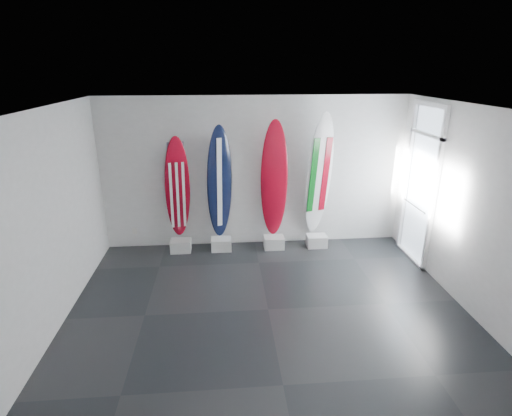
{
  "coord_description": "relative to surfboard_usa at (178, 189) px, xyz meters",
  "views": [
    {
      "loc": [
        -0.63,
        -5.19,
        3.51
      ],
      "look_at": [
        -0.07,
        1.4,
        1.15
      ],
      "focal_mm": 28.04,
      "sensor_mm": 36.0,
      "label": 1
    }
  ],
  "objects": [
    {
      "name": "display_block_italy",
      "position": [
        2.76,
        -0.1,
        -1.16
      ],
      "size": [
        0.4,
        0.3,
        0.24
      ],
      "primitive_type": "cube",
      "color": "silver",
      "rests_on": "floor"
    },
    {
      "name": "surfboard_usa",
      "position": [
        0.0,
        0.0,
        0.0
      ],
      "size": [
        0.56,
        0.51,
        2.1
      ],
      "primitive_type": "ellipsoid",
      "rotation": [
        0.16,
        0.0,
        0.22
      ],
      "color": "maroon",
      "rests_on": "display_block_usa"
    },
    {
      "name": "display_block_usa",
      "position": [
        0.0,
        -0.1,
        -1.16
      ],
      "size": [
        0.4,
        0.3,
        0.24
      ],
      "primitive_type": "cube",
      "color": "silver",
      "rests_on": "floor"
    },
    {
      "name": "wall_back",
      "position": [
        1.51,
        0.22,
        0.22
      ],
      "size": [
        6.0,
        0.0,
        6.0
      ],
      "primitive_type": "plane",
      "rotation": [
        1.57,
        0.0,
        0.0
      ],
      "color": "silver",
      "rests_on": "ground"
    },
    {
      "name": "ceiling",
      "position": [
        1.51,
        -2.28,
        1.72
      ],
      "size": [
        6.0,
        6.0,
        0.0
      ],
      "primitive_type": "plane",
      "rotation": [
        3.14,
        0.0,
        0.0
      ],
      "color": "white",
      "rests_on": "wall_back"
    },
    {
      "name": "wall_left",
      "position": [
        -1.49,
        -2.28,
        0.22
      ],
      "size": [
        0.0,
        5.0,
        5.0
      ],
      "primitive_type": "plane",
      "rotation": [
        1.57,
        0.0,
        1.57
      ],
      "color": "silver",
      "rests_on": "ground"
    },
    {
      "name": "display_block_swiss",
      "position": [
        1.87,
        -0.1,
        -1.16
      ],
      "size": [
        0.4,
        0.3,
        0.24
      ],
      "primitive_type": "cube",
      "color": "silver",
      "rests_on": "floor"
    },
    {
      "name": "display_block_navy",
      "position": [
        0.81,
        -0.1,
        -1.16
      ],
      "size": [
        0.4,
        0.3,
        0.24
      ],
      "primitive_type": "cube",
      "color": "silver",
      "rests_on": "floor"
    },
    {
      "name": "glass_door",
      "position": [
        4.48,
        -0.73,
        0.14
      ],
      "size": [
        0.12,
        1.16,
        2.85
      ],
      "primitive_type": null,
      "color": "white",
      "rests_on": "floor"
    },
    {
      "name": "surfboard_swiss",
      "position": [
        1.87,
        0.0,
        0.13
      ],
      "size": [
        0.53,
        0.18,
        2.35
      ],
      "primitive_type": "ellipsoid",
      "rotation": [
        0.04,
        0.0,
        -0.0
      ],
      "color": "maroon",
      "rests_on": "display_block_swiss"
    },
    {
      "name": "floor",
      "position": [
        1.51,
        -2.28,
        -1.28
      ],
      "size": [
        6.0,
        6.0,
        0.0
      ],
      "primitive_type": "plane",
      "color": "black",
      "rests_on": "ground"
    },
    {
      "name": "surfboard_navy",
      "position": [
        0.81,
        0.0,
        0.09
      ],
      "size": [
        0.55,
        0.37,
        2.27
      ],
      "primitive_type": "ellipsoid",
      "rotation": [
        0.05,
        0.0,
        0.37
      ],
      "color": "black",
      "rests_on": "display_block_navy"
    },
    {
      "name": "balcony",
      "position": [
        5.81,
        -0.73,
        -0.78
      ],
      "size": [
        2.8,
        2.2,
        1.2
      ],
      "primitive_type": null,
      "color": "slate",
      "rests_on": "ground"
    },
    {
      "name": "wall_front",
      "position": [
        1.51,
        -4.78,
        0.22
      ],
      "size": [
        6.0,
        0.0,
        6.0
      ],
      "primitive_type": "plane",
      "rotation": [
        -1.57,
        0.0,
        0.0
      ],
      "color": "silver",
      "rests_on": "ground"
    },
    {
      "name": "surfboard_italy",
      "position": [
        2.76,
        0.0,
        0.2
      ],
      "size": [
        0.65,
        0.52,
        2.49
      ],
      "primitive_type": "ellipsoid",
      "rotation": [
        0.12,
        0.0,
        0.28
      ],
      "color": "white",
      "rests_on": "display_block_italy"
    },
    {
      "name": "wall_right",
      "position": [
        4.51,
        -2.28,
        0.22
      ],
      "size": [
        0.0,
        5.0,
        5.0
      ],
      "primitive_type": "plane",
      "rotation": [
        1.57,
        0.0,
        -1.57
      ],
      "color": "silver",
      "rests_on": "ground"
    },
    {
      "name": "wall_outlet",
      "position": [
        -0.94,
        0.2,
        -0.93
      ],
      "size": [
        0.09,
        0.02,
        0.13
      ],
      "primitive_type": "cube",
      "color": "silver",
      "rests_on": "wall_back"
    }
  ]
}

